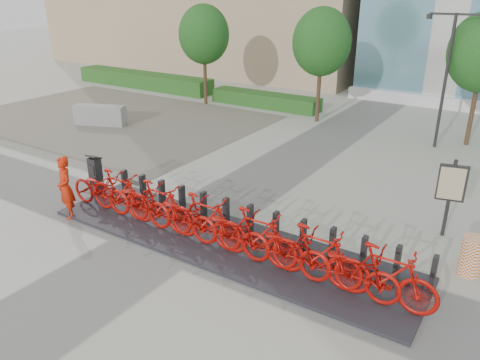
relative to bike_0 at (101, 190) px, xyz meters
The scene contains 27 objects.
ground 2.68m from the bike_0, ahead, with size 120.00×120.00×0.00m, color #9C9C89.
gravel_patch 10.24m from the bike_0, 136.39° to the left, with size 14.00×14.00×0.00m, color slate.
curb 7.67m from the bike_0, 165.24° to the left, with size 14.00×0.25×0.15m, color slate.
hedge_a 17.71m from the bike_0, 130.07° to the left, with size 10.00×1.40×0.90m, color #276318.
hedge_b 13.47m from the bike_0, 100.27° to the left, with size 6.00×1.20×0.70m, color #276318.
tree_0 13.53m from the bike_0, 114.14° to the left, with size 2.60×2.60×5.10m.
tree_1 12.45m from the bike_0, 84.78° to the left, with size 2.60×2.60×5.10m.
streetlamp 13.11m from the bike_0, 59.15° to the left, with size 2.00×0.20×5.00m.
dock_pad 3.96m from the bike_0, ahead, with size 9.60×2.40×0.08m, color #28272D.
dock_rail_posts 4.40m from the bike_0, 10.81° to the left, with size 8.74×0.50×0.85m, color black, non-canonical shape.
bike_0 is the anchor object (origin of this frame).
bike_1 0.72m from the bike_0, ahead, with size 0.59×2.08×1.25m, color #A90D07.
bike_2 1.44m from the bike_0, ahead, with size 0.75×2.14×1.13m, color #A90D07.
bike_3 2.16m from the bike_0, ahead, with size 0.59×2.08×1.25m, color #A90D07.
bike_4 2.88m from the bike_0, ahead, with size 0.75×2.14×1.13m, color #A90D07.
bike_5 3.60m from the bike_0, ahead, with size 0.59×2.08×1.25m, color #A90D07.
bike_6 4.32m from the bike_0, ahead, with size 0.75×2.14×1.13m, color #A90D07.
bike_7 5.04m from the bike_0, ahead, with size 0.59×2.08×1.25m, color #A90D07.
bike_8 5.76m from the bike_0, ahead, with size 0.75×2.14×1.13m, color #A90D07.
bike_9 6.48m from the bike_0, ahead, with size 0.59×2.08×1.25m, color #A90D07.
bike_10 7.20m from the bike_0, ahead, with size 0.75×2.14×1.13m, color #A90D07.
bike_11 7.92m from the bike_0, ahead, with size 0.59×2.08×1.25m, color #A90D07.
kiosk 1.08m from the bike_0, 145.98° to the left, with size 0.40×0.34×1.25m.
worker_red 0.93m from the bike_0, 122.29° to the right, with size 0.63×0.42×1.74m, color red.
construction_barrel 9.42m from the bike_0, 13.35° to the left, with size 0.47×0.47×0.90m, color #D75C00.
jersey_barrier 9.22m from the bike_0, 138.65° to the left, with size 2.32×0.63×0.90m, color #9F9F9F.
map_sign 9.15m from the bike_0, 23.97° to the left, with size 0.67×0.25×2.04m.
Camera 1 is at (7.10, -7.92, 5.84)m, focal length 35.00 mm.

